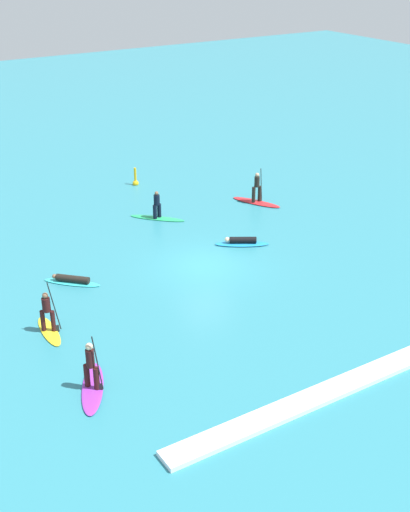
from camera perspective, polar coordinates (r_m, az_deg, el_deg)
The scene contains 9 objects.
ground_plane at distance 32.40m, azimuth 0.00°, elevation -0.80°, with size 120.00×120.00×0.00m, color teal.
surfer_on_green_board at distance 37.59m, azimuth -4.02°, elevation 3.73°, with size 2.56×2.67×1.60m.
surfer_on_blue_board at distance 34.51m, azimuth 3.08°, elevation 1.16°, with size 2.70×2.02×0.43m.
surfer_on_teal_board at distance 31.31m, azimuth -11.05°, elevation -2.00°, with size 2.30×2.30×0.39m.
surfer_on_purple_board at distance 24.21m, azimuth -9.40°, elevation -10.10°, with size 2.02×3.04×2.24m.
surfer_on_red_board at distance 39.84m, azimuth 4.32°, elevation 4.99°, with size 1.97×3.06×2.09m.
surfer_on_yellow_board at distance 27.65m, azimuth -12.95°, elevation -5.23°, with size 0.84×2.49×2.29m.
marker_buoy at distance 42.95m, azimuth -5.82°, elevation 6.22°, with size 0.39×0.39×1.19m.
wave_crest at distance 25.23m, azimuth 13.12°, elevation -9.78°, with size 16.23×0.90×0.18m, color white.
Camera 1 is at (-15.36, -24.59, 14.45)m, focal length 47.96 mm.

